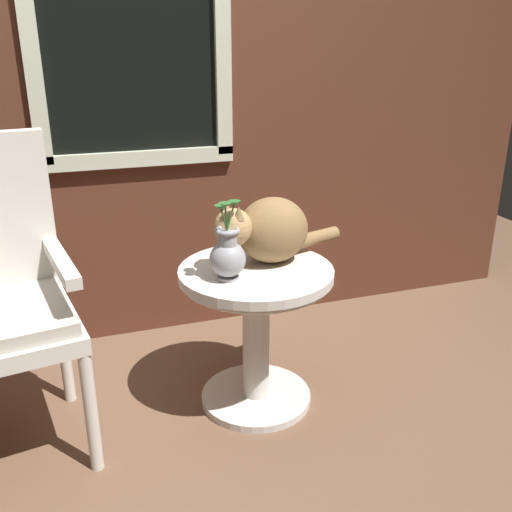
{
  "coord_description": "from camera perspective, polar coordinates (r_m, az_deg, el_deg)",
  "views": [
    {
      "loc": [
        -0.41,
        -1.76,
        1.38
      ],
      "look_at": [
        0.23,
        0.11,
        0.63
      ],
      "focal_mm": 39.95,
      "sensor_mm": 36.0,
      "label": 1
    }
  ],
  "objects": [
    {
      "name": "ground_plane",
      "position": [
        2.28,
        -4.77,
        -16.66
      ],
      "size": [
        6.0,
        6.0,
        0.0
      ],
      "primitive_type": "plane",
      "color": "brown"
    },
    {
      "name": "back_wall",
      "position": [
        2.66,
        -10.64,
        18.84
      ],
      "size": [
        4.0,
        0.07,
        2.6
      ],
      "color": "#562D1E",
      "rests_on": "ground_plane"
    },
    {
      "name": "wicker_side_table",
      "position": [
        2.21,
        0.0,
        -5.55
      ],
      "size": [
        0.59,
        0.59,
        0.58
      ],
      "color": "silver",
      "rests_on": "ground_plane"
    },
    {
      "name": "cat",
      "position": [
        2.16,
        1.3,
        2.64
      ],
      "size": [
        0.56,
        0.32,
        0.26
      ],
      "color": "olive",
      "rests_on": "wicker_side_table"
    },
    {
      "name": "pewter_vase_with_ivy",
      "position": [
        2.01,
        -2.87,
        0.2
      ],
      "size": [
        0.13,
        0.13,
        0.3
      ],
      "color": "#99999E",
      "rests_on": "wicker_side_table"
    }
  ]
}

